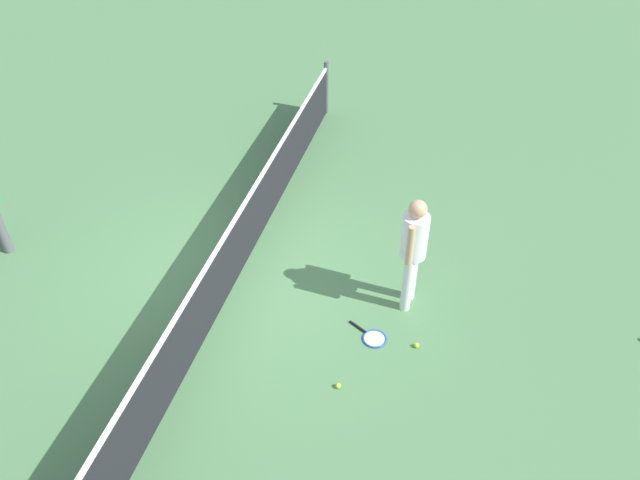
{
  "coord_description": "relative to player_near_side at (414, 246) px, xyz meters",
  "views": [
    {
      "loc": [
        -6.11,
        -2.86,
        6.22
      ],
      "look_at": [
        0.07,
        -1.2,
        0.9
      ],
      "focal_mm": 35.98,
      "sensor_mm": 36.0,
      "label": 1
    }
  ],
  "objects": [
    {
      "name": "ground_plane",
      "position": [
        -0.14,
        2.4,
        -1.01
      ],
      "size": [
        40.0,
        40.0,
        0.0
      ],
      "primitive_type": "plane",
      "color": "#4C7A4C"
    },
    {
      "name": "tennis_ball_midcourt",
      "position": [
        -1.62,
        0.56,
        -0.98
      ],
      "size": [
        0.07,
        0.07,
        0.07
      ],
      "primitive_type": "sphere",
      "color": "#C6E033",
      "rests_on": "ground_plane"
    },
    {
      "name": "tennis_ball_by_net",
      "position": [
        -0.76,
        -0.25,
        -0.98
      ],
      "size": [
        0.07,
        0.07,
        0.07
      ],
      "primitive_type": "sphere",
      "color": "#C6E033",
      "rests_on": "ground_plane"
    },
    {
      "name": "tennis_racket_near_player",
      "position": [
        -0.75,
        0.32,
        -1.0
      ],
      "size": [
        0.44,
        0.59,
        0.03
      ],
      "color": "blue",
      "rests_on": "ground_plane"
    },
    {
      "name": "court_net",
      "position": [
        -0.14,
        2.4,
        -0.51
      ],
      "size": [
        10.09,
        0.09,
        1.07
      ],
      "color": "#4C4C51",
      "rests_on": "ground_plane"
    },
    {
      "name": "player_near_side",
      "position": [
        0.0,
        0.0,
        0.0
      ],
      "size": [
        0.53,
        0.38,
        1.7
      ],
      "color": "white",
      "rests_on": "ground_plane"
    }
  ]
}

